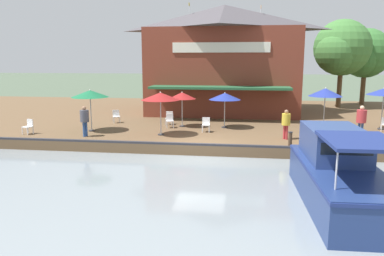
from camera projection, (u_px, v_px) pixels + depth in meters
The scene contains 22 objects.
ground_plane at pixel (200, 158), 18.60m from camera, with size 220.00×220.00×0.00m, color #4C5B47.
quay_deck at pixel (217, 118), 29.26m from camera, with size 22.00×56.00×0.60m, color brown.
quay_edge_fender at pixel (201, 144), 18.58m from camera, with size 0.20×50.40×0.10m, color #2D2D33.
waterfront_restaurant at pixel (224, 58), 30.37m from camera, with size 10.73×11.90×8.69m.
patio_umbrella_by_entrance at pixel (384, 92), 22.38m from camera, with size 1.98×1.98×2.55m.
patio_umbrella_mid_patio_left at pixel (225, 96), 23.02m from camera, with size 1.96×1.96×2.22m.
patio_umbrella_back_row at pixel (160, 96), 20.74m from camera, with size 2.13×2.13×2.45m.
patio_umbrella_near_quay_edge at pixel (90, 94), 21.90m from camera, with size 2.17×2.17×2.48m.
patio_umbrella_far_corner at pixel (182, 96), 23.43m from camera, with size 1.73×1.73×2.23m.
patio_umbrella_mid_patio_right at pixel (325, 92), 22.53m from camera, with size 2.01×2.01×2.54m.
cafe_chair_beside_entrance at pixel (206, 124), 21.97m from camera, with size 0.45×0.45×0.85m.
cafe_chair_far_corner_seat at pixel (170, 120), 23.37m from camera, with size 0.55×0.55×0.85m.
cafe_chair_under_first_umbrella at pixel (169, 117), 24.50m from camera, with size 0.44×0.44×0.85m.
cafe_chair_facing_river at pixel (28, 126), 21.33m from camera, with size 0.55×0.55×0.85m.
cafe_chair_mid_patio at pixel (116, 116), 25.20m from camera, with size 0.60×0.60×0.85m.
person_near_entrance at pixel (85, 117), 20.55m from camera, with size 0.48×0.48×1.69m.
person_at_quay_edge at pixel (361, 118), 20.03m from camera, with size 0.51×0.51×1.79m.
person_mid_patio at pixel (286, 121), 19.84m from camera, with size 0.45×0.45×1.59m.
motorboat_outer_channel at pixel (334, 171), 12.97m from camera, with size 7.54×2.55×2.53m.
mooring_post at pixel (290, 139), 18.17m from camera, with size 0.22×0.22×0.76m.
tree_upstream_bank at pixel (364, 55), 34.44m from camera, with size 4.76×4.53×7.04m.
tree_behind_restaurant at pixel (341, 49), 32.49m from camera, with size 5.12×4.87×7.66m.
Camera 1 is at (17.91, 2.08, 4.80)m, focal length 35.00 mm.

